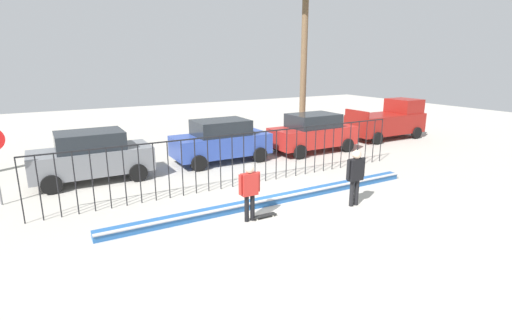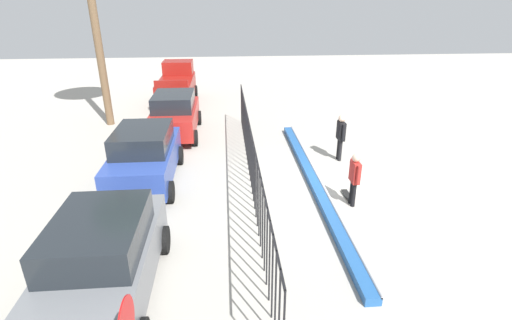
{
  "view_description": "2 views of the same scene",
  "coord_description": "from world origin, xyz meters",
  "views": [
    {
      "loc": [
        -6.31,
        -9.1,
        4.48
      ],
      "look_at": [
        0.49,
        2.82,
        0.9
      ],
      "focal_mm": 27.0,
      "sensor_mm": 36.0,
      "label": 1
    },
    {
      "loc": [
        -11.24,
        3.63,
        5.84
      ],
      "look_at": [
        -0.13,
        2.71,
        1.04
      ],
      "focal_mm": 26.73,
      "sensor_mm": 36.0,
      "label": 2
    }
  ],
  "objects": [
    {
      "name": "camera_operator",
      "position": [
        2.05,
        -0.68,
        1.08
      ],
      "size": [
        0.73,
        0.27,
        1.8
      ],
      "rotation": [
        0.0,
        0.0,
        2.75
      ],
      "color": "black",
      "rests_on": "ground"
    },
    {
      "name": "pickup_truck",
      "position": [
        11.46,
        6.44,
        1.04
      ],
      "size": [
        4.7,
        2.12,
        2.24
      ],
      "rotation": [
        0.0,
        0.0,
        -0.05
      ],
      "color": "maroon",
      "rests_on": "ground"
    },
    {
      "name": "bowl_coping_ledge",
      "position": [
        0.0,
        0.73,
        0.12
      ],
      "size": [
        11.0,
        0.4,
        0.27
      ],
      "color": "#235699",
      "rests_on": "ground"
    },
    {
      "name": "parked_car_gray",
      "position": [
        -4.74,
        6.19,
        0.97
      ],
      "size": [
        4.3,
        2.12,
        1.9
      ],
      "rotation": [
        0.0,
        0.0,
        -0.03
      ],
      "color": "slate",
      "rests_on": "ground"
    },
    {
      "name": "skateboarder",
      "position": [
        -1.39,
        -0.1,
        1.0
      ],
      "size": [
        0.68,
        0.25,
        1.67
      ],
      "rotation": [
        0.0,
        0.0,
        0.58
      ],
      "color": "black",
      "rests_on": "ground"
    },
    {
      "name": "ground_plane",
      "position": [
        0.0,
        0.0,
        0.0
      ],
      "size": [
        60.0,
        60.0,
        0.0
      ],
      "primitive_type": "plane",
      "color": "#ADA89E"
    },
    {
      "name": "perimeter_fence",
      "position": [
        -0.0,
        2.86,
        1.18
      ],
      "size": [
        14.04,
        0.04,
        1.94
      ],
      "color": "black",
      "rests_on": "ground"
    },
    {
      "name": "skateboard",
      "position": [
        -0.93,
        -0.12,
        0.06
      ],
      "size": [
        0.8,
        0.2,
        0.07
      ],
      "rotation": [
        0.0,
        0.0,
        0.17
      ],
      "color": "black",
      "rests_on": "ground"
    },
    {
      "name": "parked_car_blue",
      "position": [
        0.7,
        6.36,
        0.97
      ],
      "size": [
        4.3,
        2.12,
        1.9
      ],
      "rotation": [
        0.0,
        0.0,
        0.07
      ],
      "color": "#2D479E",
      "rests_on": "ground"
    },
    {
      "name": "parked_car_red",
      "position": [
        5.51,
        5.91,
        0.97
      ],
      "size": [
        4.3,
        2.12,
        1.9
      ],
      "rotation": [
        0.0,
        0.0,
        -0.07
      ],
      "color": "#B2231E",
      "rests_on": "ground"
    }
  ]
}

